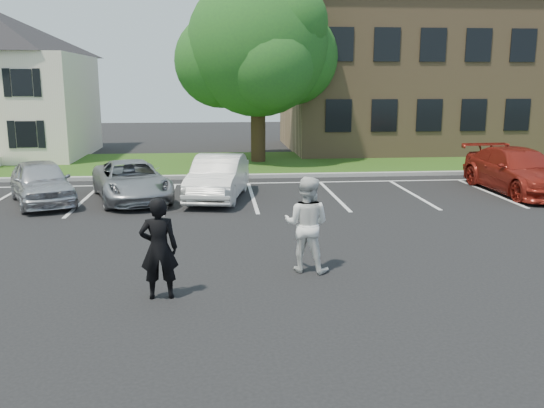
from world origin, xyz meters
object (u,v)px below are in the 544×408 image
object	(u,v)px
car_silver_minivan	(131,181)
car_red_compact	(518,171)
car_silver_west	(41,182)
tree	(259,49)
office_building	(476,76)
man_black_suit	(159,248)
car_white_sedan	(218,177)
man_white_shirt	(307,224)

from	to	relation	value
car_silver_minivan	car_red_compact	xyz separation A→B (m)	(13.40, 0.06, 0.13)
car_silver_west	car_red_compact	distance (m)	16.20
tree	car_silver_minivan	distance (m)	10.98
office_building	man_black_suit	distance (m)	28.43
car_silver_minivan	man_black_suit	bearing A→B (deg)	-95.83
car_silver_minivan	car_white_sedan	xyz separation A→B (m)	(2.85, -0.06, 0.08)
car_silver_west	car_red_compact	size ratio (longest dim) A/B	0.77
car_red_compact	car_silver_minivan	bearing A→B (deg)	178.15
car_red_compact	office_building	bearing A→B (deg)	69.69
office_building	tree	size ratio (longest dim) A/B	2.55
tree	man_white_shirt	xyz separation A→B (m)	(-0.25, -16.40, -4.36)
office_building	man_white_shirt	xyz separation A→B (m)	(-13.37, -21.83, -3.17)
car_silver_west	car_white_sedan	size ratio (longest dim) A/B	0.94
car_silver_west	man_black_suit	bearing A→B (deg)	-86.10
car_silver_west	car_white_sedan	xyz separation A→B (m)	(5.65, 0.23, 0.02)
man_white_shirt	car_silver_minivan	bearing A→B (deg)	-36.03
car_silver_minivan	car_white_sedan	size ratio (longest dim) A/B	1.06
office_building	car_white_sedan	xyz separation A→B (m)	(-15.16, -14.12, -3.44)
man_black_suit	car_silver_west	world-z (taller)	man_black_suit
car_white_sedan	office_building	bearing A→B (deg)	53.28
man_white_shirt	car_white_sedan	world-z (taller)	man_white_shirt
car_silver_west	car_white_sedan	world-z (taller)	car_white_sedan
car_silver_west	car_silver_minivan	distance (m)	2.81
car_silver_west	man_white_shirt	bearing A→B (deg)	-68.83
car_red_compact	man_white_shirt	bearing A→B (deg)	-140.31
man_white_shirt	car_silver_west	distance (m)	10.55
car_silver_minivan	car_red_compact	size ratio (longest dim) A/B	0.87
office_building	car_white_sedan	bearing A→B (deg)	-137.03
tree	car_red_compact	world-z (taller)	tree
car_red_compact	car_silver_west	bearing A→B (deg)	179.13
office_building	car_silver_west	bearing A→B (deg)	-145.40
tree	car_white_sedan	xyz separation A→B (m)	(-2.04, -8.69, -4.63)
car_silver_minivan	office_building	bearing A→B (deg)	21.01
man_black_suit	car_silver_west	xyz separation A→B (m)	(-4.58, 8.76, -0.23)
office_building	car_silver_minivan	size ratio (longest dim) A/B	4.84
office_building	tree	distance (m)	14.25
car_white_sedan	car_red_compact	world-z (taller)	car_red_compact
car_silver_minivan	car_white_sedan	world-z (taller)	car_white_sedan
tree	car_silver_west	xyz separation A→B (m)	(-7.69, -8.92, -4.65)
man_black_suit	car_red_compact	world-z (taller)	man_black_suit
man_white_shirt	car_silver_minivan	world-z (taller)	man_white_shirt
car_silver_minivan	man_white_shirt	bearing A→B (deg)	-76.08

